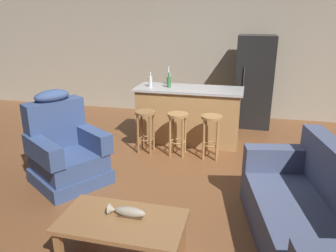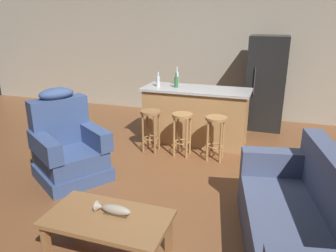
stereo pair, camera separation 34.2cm
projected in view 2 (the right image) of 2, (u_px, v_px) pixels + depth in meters
ground_plane at (171, 175)px, 4.54m from camera, size 12.00×12.00×0.00m
back_wall at (217, 55)px, 6.93m from camera, size 12.00×0.05×2.60m
coffee_table at (108, 222)px, 2.90m from camera, size 1.10×0.60×0.42m
fish_figurine at (113, 209)px, 2.91m from camera, size 0.34×0.10×0.10m
couch at (304, 226)px, 2.88m from camera, size 1.20×2.03×0.94m
recliner_near_lamp at (68, 148)px, 4.39m from camera, size 1.16×1.16×1.20m
kitchen_island at (195, 115)px, 5.60m from camera, size 1.80×0.70×0.95m
bar_stool_left at (151, 123)px, 5.21m from camera, size 0.32×0.32×0.68m
bar_stool_middle at (182, 127)px, 5.06m from camera, size 0.32×0.32×0.68m
bar_stool_right at (216, 130)px, 4.90m from camera, size 0.32×0.32×0.68m
refrigerator at (266, 83)px, 6.23m from camera, size 0.70×0.69×1.76m
bottle_tall_green at (177, 78)px, 5.74m from camera, size 0.06×0.06×0.31m
bottle_short_amber at (176, 82)px, 5.50m from camera, size 0.07×0.07×0.25m
bottle_wine_dark at (158, 81)px, 5.57m from camera, size 0.06×0.06×0.25m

